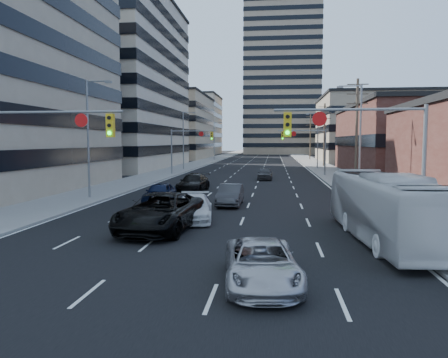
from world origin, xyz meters
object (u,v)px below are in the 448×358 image
Objects in this scene: transit_bus at (385,207)px; sedan_blue at (160,193)px; black_pickup at (161,212)px; white_van at (194,208)px; silver_suv at (262,263)px.

transit_bus reaches higher than sedan_blue.
sedan_blue is (-2.65, 9.70, -0.19)m from black_pickup.
white_van is 11.31m from silver_suv.
black_pickup is 10.05m from sedan_blue.
white_van is 1.15× the size of sedan_blue.
sedan_blue reaches higher than white_van.
black_pickup is 1.35× the size of white_van.
silver_suv is at bearing -50.06° from black_pickup.
transit_bus reaches higher than silver_suv.
black_pickup is 0.61× the size of transit_bus.
transit_bus reaches higher than white_van.
black_pickup is 10.48m from transit_bus.
silver_suv is at bearing -76.86° from white_van.
transit_bus reaches higher than black_pickup.
white_van is at bearing 75.31° from black_pickup.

